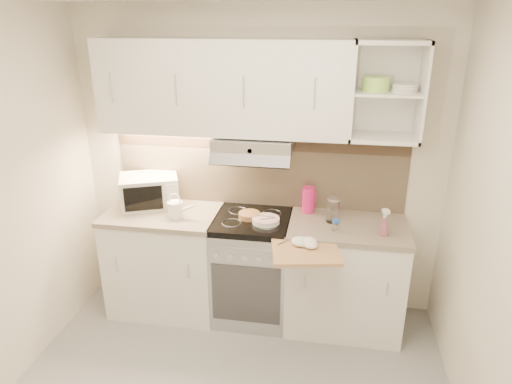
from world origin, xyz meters
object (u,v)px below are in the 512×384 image
glass_jar (333,210)px  plate_stack (266,220)px  spray_bottle (384,224)px  cutting_board (305,251)px  microwave (149,191)px  watering_can (176,209)px  electric_range (252,267)px  pink_pitcher (308,200)px

glass_jar → plate_stack: bearing=-168.1°
spray_bottle → cutting_board: size_ratio=0.48×
plate_stack → spray_bottle: size_ratio=0.97×
microwave → watering_can: bearing=-56.4°
spray_bottle → cutting_board: bearing=-169.1°
spray_bottle → electric_range: bearing=155.8°
watering_can → spray_bottle: bearing=4.5°
electric_range → microwave: 1.08m
microwave → plate_stack: 1.04m
glass_jar → cutting_board: size_ratio=0.44×
microwave → pink_pitcher: bearing=-19.3°
spray_bottle → cutting_board: spray_bottle is taller
watering_can → pink_pitcher: bearing=21.4°
cutting_board → glass_jar: bearing=58.0°
microwave → pink_pitcher: size_ratio=2.65×
electric_range → glass_jar: (0.63, 0.04, 0.55)m
electric_range → watering_can: (-0.60, -0.08, 0.52)m
plate_stack → spray_bottle: bearing=-4.0°
pink_pitcher → cutting_board: 0.63m
pink_pitcher → cutting_board: (0.02, -0.62, -0.13)m
watering_can → plate_stack: 0.72m
plate_stack → glass_jar: 0.53m
pink_pitcher → spray_bottle: size_ratio=0.96×
spray_bottle → cutting_board: (-0.55, -0.29, -0.11)m
electric_range → plate_stack: (0.12, -0.07, 0.47)m
electric_range → spray_bottle: spray_bottle is taller
electric_range → microwave: microwave is taller
plate_stack → cutting_board: plate_stack is taller
microwave → spray_bottle: (1.90, -0.24, -0.04)m
microwave → cutting_board: (1.35, -0.53, -0.16)m
pink_pitcher → glass_jar: pink_pitcher is taller
pink_pitcher → cutting_board: pink_pitcher is taller
cutting_board → electric_range: bearing=126.5°
plate_stack → cutting_board: 0.48m
cutting_board → pink_pitcher: bearing=81.3°
plate_stack → watering_can: bearing=-178.9°
microwave → spray_bottle: 1.91m
microwave → spray_bottle: size_ratio=2.54×
microwave → pink_pitcher: (1.33, 0.08, -0.02)m
microwave → watering_can: (0.30, -0.20, -0.06)m
pink_pitcher → microwave: bearing=170.1°
pink_pitcher → cutting_board: bearing=-101.6°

